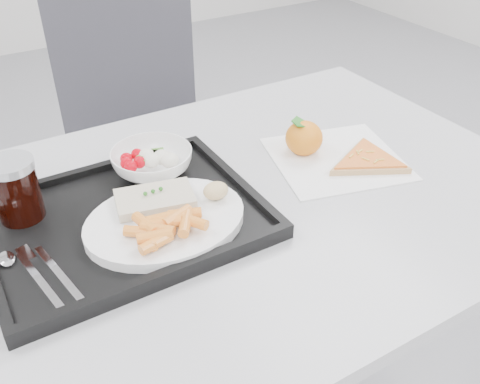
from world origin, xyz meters
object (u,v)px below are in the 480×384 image
Objects in this scene: chair at (144,130)px; salad_bowl at (152,162)px; table at (225,230)px; pizza_slice at (368,160)px; tray at (125,220)px; cola_glass at (16,189)px; dinner_plate at (166,221)px; tangerine at (304,138)px.

salad_bowl is (-0.19, -0.58, 0.25)m from chair.
chair is (0.11, 0.71, -0.15)m from table.
pizza_slice is (0.31, -0.04, 0.08)m from table.
tray is (-0.29, -0.68, 0.22)m from chair.
pizza_slice is at bearing -7.52° from tray.
cola_glass reaches higher than tray.
pizza_slice is at bearing -6.80° from table.
dinner_plate is 1.78× the size of salad_bowl.
dinner_plate reaches higher than tray.
tray is 0.15m from salad_bowl.
dinner_plate is at bearing -108.01° from chair.
pizza_slice is (0.39, -0.17, -0.03)m from salad_bowl.
chair reaches higher than table.
table is 0.37m from cola_glass.
tangerine is (0.55, -0.05, -0.04)m from cola_glass.
chair is at bearing 99.75° from tangerine.
tray is 2.96× the size of salad_bowl.
chair is at bearing 80.92° from table.
chair reaches higher than pizza_slice.
chair is 0.81m from dinner_plate.
tray is 2.30× the size of pizza_slice.
dinner_plate is at bearing -47.00° from tray.
tangerine is (0.11, -0.64, 0.25)m from chair.
salad_bowl is at bearing 156.24° from pizza_slice.
pizza_slice is at bearing -1.16° from dinner_plate.
table is 0.26m from tangerine.
pizza_slice is (0.63, -0.16, -0.06)m from cola_glass.
chair is 0.79m from cola_glass.
pizza_slice is (0.49, -0.06, 0.00)m from tray.
tray is at bearing 171.24° from table.
tangerine is (0.30, -0.07, -0.00)m from salad_bowl.
cola_glass is at bearing 159.77° from table.
cola_glass is at bearing -126.40° from chair.
chair is 2.07× the size of tray.
tray is 0.49m from pizza_slice.
dinner_plate is 0.43m from pizza_slice.
tray is at bearing -113.13° from chair.
salad_bowl is 1.41× the size of cola_glass.
tray is at bearing -174.37° from tangerine.
dinner_plate is at bearing -164.85° from tangerine.
table is at bearing -20.23° from cola_glass.
tray is 4.17× the size of cola_glass.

